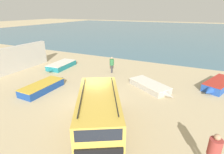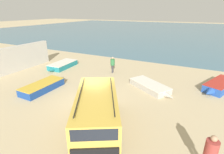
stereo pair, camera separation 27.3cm
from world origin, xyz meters
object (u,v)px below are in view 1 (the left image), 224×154
fishing_rowboat_0 (218,85)px  fisherman_2 (112,63)px  fishing_rowboat_3 (150,86)px  fisherman_0 (214,150)px  parked_van (99,111)px  fishing_rowboat_1 (43,87)px  fishing_rowboat_2 (61,65)px

fishing_rowboat_0 → fisherman_2: bearing=-65.1°
fishing_rowboat_3 → fisherman_0: fisherman_0 is taller
parked_van → fisherman_0: bearing=55.5°
parked_van → fisherman_0: 5.27m
fisherman_0 → fisherman_2: 12.50m
fishing_rowboat_0 → fishing_rowboat_3: 5.58m
fishing_rowboat_1 → fisherman_0: 12.09m
parked_van → fisherman_2: size_ratio=3.34×
fishing_rowboat_0 → fishing_rowboat_1: 14.22m
parked_van → fishing_rowboat_1: 6.94m
fishing_rowboat_0 → fishing_rowboat_3: bearing=-39.9°
fishing_rowboat_3 → parked_van: bearing=-68.1°
fishing_rowboat_2 → fisherman_2: 5.93m
parked_van → fishing_rowboat_3: size_ratio=1.36×
fishing_rowboat_2 → fisherman_0: 16.52m
parked_van → fishing_rowboat_3: 6.50m
fishing_rowboat_1 → fishing_rowboat_3: 8.64m
fishing_rowboat_0 → fishing_rowboat_2: size_ratio=1.07×
fishing_rowboat_1 → fishing_rowboat_0: bearing=-62.1°
fisherman_0 → fishing_rowboat_3: bearing=3.9°
fishing_rowboat_0 → fishing_rowboat_2: (-15.36, -1.30, -0.04)m
fishing_rowboat_0 → fisherman_0: size_ratio=2.45×
fishing_rowboat_0 → fisherman_2: (-9.57, -0.25, 0.66)m
fishing_rowboat_2 → parked_van: bearing=47.2°
fishing_rowboat_3 → fisherman_0: 7.94m
fishing_rowboat_0 → fisherman_0: bearing=17.8°
parked_van → fisherman_0: (5.25, -0.44, -0.04)m
fisherman_2 → fishing_rowboat_1: bearing=-127.6°
fishing_rowboat_2 → fishing_rowboat_3: size_ratio=1.02×
fisherman_0 → fisherman_2: bearing=16.7°
fishing_rowboat_1 → fishing_rowboat_2: (-2.71, 5.19, -0.02)m
parked_van → fishing_rowboat_3: bearing=139.6°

